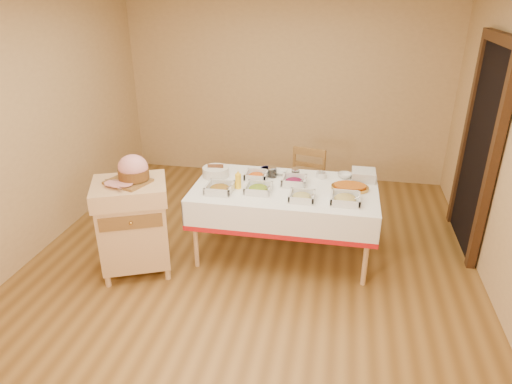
% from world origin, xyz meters
% --- Properties ---
extents(room_shell, '(5.00, 5.00, 5.00)m').
position_xyz_m(room_shell, '(0.00, 0.00, 1.30)').
color(room_shell, brown).
rests_on(room_shell, ground).
extents(doorway, '(0.09, 1.10, 2.20)m').
position_xyz_m(doorway, '(2.20, 0.90, 1.11)').
color(doorway, black).
rests_on(doorway, ground).
extents(dining_table, '(1.82, 1.02, 0.76)m').
position_xyz_m(dining_table, '(0.30, 0.30, 0.60)').
color(dining_table, tan).
rests_on(dining_table, ground).
extents(butcher_cart, '(0.83, 0.77, 0.94)m').
position_xyz_m(butcher_cart, '(-1.07, -0.29, 0.54)').
color(butcher_cart, tan).
rests_on(butcher_cart, ground).
extents(dining_chair, '(0.49, 0.47, 0.92)m').
position_xyz_m(dining_chair, '(0.44, 0.94, 0.47)').
color(dining_chair, brown).
rests_on(dining_chair, ground).
extents(ham_on_board, '(0.39, 0.37, 0.26)m').
position_xyz_m(ham_on_board, '(-1.03, -0.26, 1.05)').
color(ham_on_board, brown).
rests_on(ham_on_board, butcher_cart).
extents(serving_dish_a, '(0.26, 0.26, 0.11)m').
position_xyz_m(serving_dish_a, '(-0.31, 0.07, 0.80)').
color(serving_dish_a, silver).
rests_on(serving_dish_a, dining_table).
extents(serving_dish_b, '(0.25, 0.25, 0.10)m').
position_xyz_m(serving_dish_b, '(0.06, 0.14, 0.79)').
color(serving_dish_b, silver).
rests_on(serving_dish_b, dining_table).
extents(serving_dish_c, '(0.23, 0.23, 0.10)m').
position_xyz_m(serving_dish_c, '(0.49, 0.04, 0.79)').
color(serving_dish_c, silver).
rests_on(serving_dish_c, dining_table).
extents(serving_dish_d, '(0.27, 0.27, 0.10)m').
position_xyz_m(serving_dish_d, '(0.89, 0.06, 0.79)').
color(serving_dish_d, silver).
rests_on(serving_dish_d, dining_table).
extents(serving_dish_e, '(0.24, 0.23, 0.11)m').
position_xyz_m(serving_dish_e, '(-0.02, 0.46, 0.79)').
color(serving_dish_e, silver).
rests_on(serving_dish_e, dining_table).
extents(serving_dish_f, '(0.25, 0.24, 0.12)m').
position_xyz_m(serving_dish_f, '(0.38, 0.38, 0.80)').
color(serving_dish_f, silver).
rests_on(serving_dish_f, dining_table).
extents(small_bowl_left, '(0.12, 0.12, 0.05)m').
position_xyz_m(small_bowl_left, '(-0.48, 0.54, 0.79)').
color(small_bowl_left, silver).
rests_on(small_bowl_left, dining_table).
extents(small_bowl_mid, '(0.13, 0.13, 0.05)m').
position_xyz_m(small_bowl_mid, '(0.05, 0.64, 0.79)').
color(small_bowl_mid, navy).
rests_on(small_bowl_mid, dining_table).
extents(small_bowl_right, '(0.11, 0.11, 0.06)m').
position_xyz_m(small_bowl_right, '(0.64, 0.61, 0.79)').
color(small_bowl_right, silver).
rests_on(small_bowl_right, dining_table).
extents(bowl_white_imported, '(0.19, 0.19, 0.04)m').
position_xyz_m(bowl_white_imported, '(0.20, 0.64, 0.78)').
color(bowl_white_imported, silver).
rests_on(bowl_white_imported, dining_table).
extents(bowl_small_imported, '(0.20, 0.20, 0.05)m').
position_xyz_m(bowl_small_imported, '(0.88, 0.66, 0.78)').
color(bowl_small_imported, silver).
rests_on(bowl_small_imported, dining_table).
extents(preserve_jar_left, '(0.09, 0.09, 0.12)m').
position_xyz_m(preserve_jar_left, '(0.14, 0.53, 0.81)').
color(preserve_jar_left, silver).
rests_on(preserve_jar_left, dining_table).
extents(preserve_jar_right, '(0.09, 0.09, 0.11)m').
position_xyz_m(preserve_jar_right, '(0.38, 0.54, 0.81)').
color(preserve_jar_right, silver).
rests_on(preserve_jar_right, dining_table).
extents(mustard_bottle, '(0.06, 0.06, 0.19)m').
position_xyz_m(mustard_bottle, '(-0.15, 0.18, 0.84)').
color(mustard_bottle, yellow).
rests_on(mustard_bottle, dining_table).
extents(bread_basket, '(0.27, 0.27, 0.12)m').
position_xyz_m(bread_basket, '(-0.45, 0.44, 0.81)').
color(bread_basket, silver).
rests_on(bread_basket, dining_table).
extents(plate_stack, '(0.24, 0.24, 0.10)m').
position_xyz_m(plate_stack, '(1.07, 0.64, 0.81)').
color(plate_stack, silver).
rests_on(plate_stack, dining_table).
extents(brass_platter, '(0.37, 0.26, 0.05)m').
position_xyz_m(brass_platter, '(0.93, 0.37, 0.78)').
color(brass_platter, '#B68433').
rests_on(brass_platter, dining_table).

